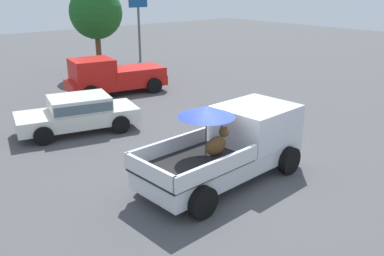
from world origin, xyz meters
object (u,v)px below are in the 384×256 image
at_px(motel_sign, 138,14).
at_px(pickup_truck_main, 234,143).
at_px(parked_sedan_far, 78,112).
at_px(pickup_truck_red, 112,76).

bearing_deg(motel_sign, pickup_truck_main, -115.17).
height_order(parked_sedan_far, motel_sign, motel_sign).
bearing_deg(motel_sign, pickup_truck_red, -132.13).
bearing_deg(pickup_truck_main, pickup_truck_red, 75.42).
distance_m(pickup_truck_red, parked_sedan_far, 5.55).
height_order(pickup_truck_main, motel_sign, motel_sign).
height_order(pickup_truck_main, pickup_truck_red, pickup_truck_main).
relative_size(pickup_truck_red, motel_sign, 1.10).
xyz_separation_m(pickup_truck_red, motel_sign, (5.84, 6.45, 2.37)).
relative_size(pickup_truck_main, parked_sedan_far, 1.12).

